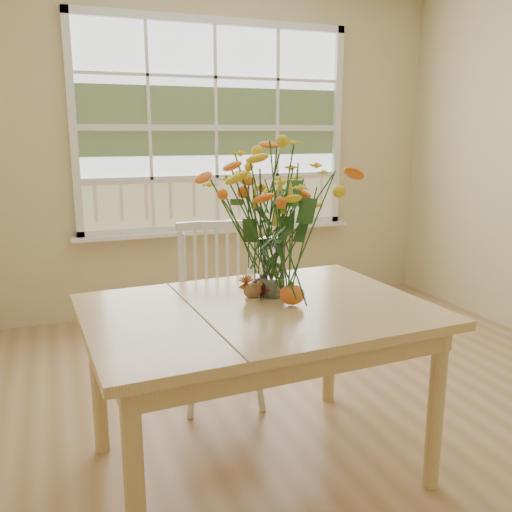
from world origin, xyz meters
name	(u,v)px	position (x,y,z in m)	size (l,w,h in m)	color
floor	(342,431)	(0.00, 0.00, -0.01)	(4.00, 4.50, 0.01)	#A37B4F
wall_back	(215,152)	(0.00, 2.25, 1.35)	(4.00, 0.02, 2.70)	beige
window	(216,130)	(0.00, 2.21, 1.53)	(2.42, 0.12, 1.74)	silver
dining_table	(258,327)	(-0.52, -0.14, 0.69)	(1.51, 1.11, 0.78)	#D4B56F
windsor_chair	(219,303)	(-0.47, 0.63, 0.55)	(0.53, 0.52, 0.99)	white
flower_vase	(273,210)	(-0.40, 0.00, 1.18)	(0.56, 0.56, 0.66)	white
pumpkin	(292,296)	(-0.38, -0.17, 0.82)	(0.11, 0.11, 0.09)	#CC5A18
turkey_figurine	(252,291)	(-0.51, -0.03, 0.82)	(0.09, 0.07, 0.10)	#CCB78C
dark_gourd	(260,288)	(-0.46, 0.01, 0.82)	(0.13, 0.10, 0.08)	#38160F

